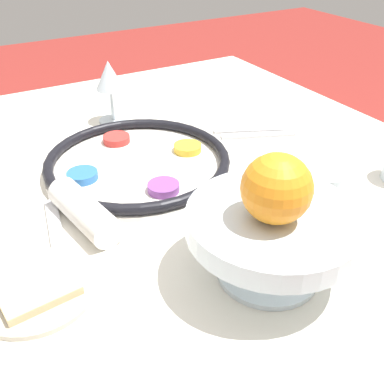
% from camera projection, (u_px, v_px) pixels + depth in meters
% --- Properties ---
extents(dining_table, '(1.20, 1.07, 0.71)m').
position_uv_depth(dining_table, '(178.00, 308.00, 1.03)').
color(dining_table, silver).
rests_on(dining_table, ground_plane).
extents(seder_plate, '(0.35, 0.35, 0.03)m').
position_uv_depth(seder_plate, '(138.00, 162.00, 0.86)').
color(seder_plate, silver).
rests_on(seder_plate, dining_table).
extents(wine_glass, '(0.07, 0.07, 0.14)m').
position_uv_depth(wine_glass, '(109.00, 79.00, 1.00)').
color(wine_glass, silver).
rests_on(wine_glass, dining_table).
extents(fruit_stand, '(0.23, 0.23, 0.10)m').
position_uv_depth(fruit_stand, '(272.00, 228.00, 0.58)').
color(fruit_stand, silver).
rests_on(fruit_stand, dining_table).
extents(orange_fruit, '(0.09, 0.09, 0.09)m').
position_uv_depth(orange_fruit, '(277.00, 189.00, 0.53)').
color(orange_fruit, orange).
rests_on(orange_fruit, fruit_stand).
extents(bread_plate, '(0.16, 0.16, 0.02)m').
position_uv_depth(bread_plate, '(35.00, 288.00, 0.59)').
color(bread_plate, beige).
rests_on(bread_plate, dining_table).
extents(napkin_roll, '(0.16, 0.07, 0.05)m').
position_uv_depth(napkin_roll, '(84.00, 211.00, 0.70)').
color(napkin_roll, white).
rests_on(napkin_roll, dining_table).
extents(cup_mid, '(0.07, 0.07, 0.07)m').
position_uv_depth(cup_mid, '(322.00, 188.00, 0.74)').
color(cup_mid, silver).
rests_on(cup_mid, dining_table).
extents(fork_left, '(0.09, 0.16, 0.01)m').
position_uv_depth(fork_left, '(250.00, 130.00, 1.00)').
color(fork_left, silver).
rests_on(fork_left, dining_table).
extents(fork_right, '(0.08, 0.16, 0.01)m').
position_uv_depth(fork_right, '(258.00, 135.00, 0.98)').
color(fork_right, silver).
rests_on(fork_right, dining_table).
extents(spoon, '(0.15, 0.04, 0.01)m').
position_uv_depth(spoon, '(55.00, 225.00, 0.71)').
color(spoon, silver).
rests_on(spoon, dining_table).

